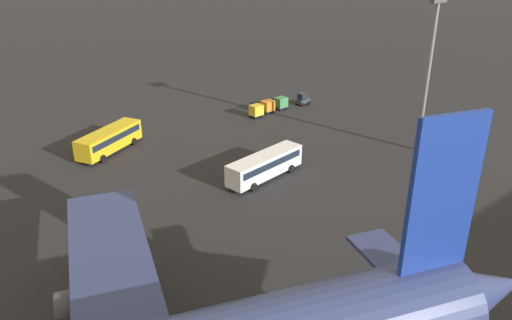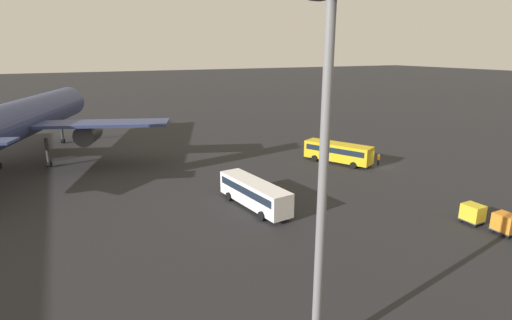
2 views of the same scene
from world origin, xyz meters
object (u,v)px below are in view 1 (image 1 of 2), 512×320
shuttle_bus_far (265,164)px  cargo_cart_orange (268,106)px  baggage_tug (303,99)px  cargo_cart_yellow (256,110)px  shuttle_bus_near (109,139)px  cargo_cart_green (281,102)px  worker_person (120,130)px

shuttle_bus_far → cargo_cart_orange: bearing=-139.4°
shuttle_bus_far → baggage_tug: (-24.23, -18.13, -0.89)m
shuttle_bus_far → cargo_cart_yellow: 22.63m
shuttle_bus_far → cargo_cart_yellow: shuttle_bus_far is taller
shuttle_bus_far → shuttle_bus_near: bearing=-69.0°
shuttle_bus_near → cargo_cart_green: 30.37m
baggage_tug → worker_person: 31.84m
shuttle_bus_near → cargo_cart_yellow: (-24.42, 1.67, -0.67)m
shuttle_bus_near → worker_person: 6.22m
cargo_cart_orange → worker_person: bearing=-14.0°
cargo_cart_orange → cargo_cart_yellow: 3.02m
baggage_tug → cargo_cart_green: (4.66, -0.51, 0.25)m
baggage_tug → cargo_cart_yellow: 10.59m
baggage_tug → cargo_cart_green: 4.69m
worker_person → shuttle_bus_far: bearing=105.9°
shuttle_bus_near → baggage_tug: size_ratio=4.31×
shuttle_bus_near → worker_person: size_ratio=6.17×
shuttle_bus_far → baggage_tug: shuttle_bus_far is taller
shuttle_bus_near → cargo_cart_orange: 27.41m
shuttle_bus_near → shuttle_bus_far: bearing=92.3°
cargo_cart_yellow → worker_person: bearing=-17.5°
worker_person → cargo_cart_yellow: size_ratio=0.84×
shuttle_bus_far → cargo_cart_orange: 24.96m
worker_person → baggage_tug: bearing=168.4°
cargo_cart_orange → shuttle_bus_far: bearing=48.3°
baggage_tug → cargo_cart_green: size_ratio=1.21×
cargo_cart_orange → baggage_tug: bearing=176.3°
cargo_cart_green → cargo_cart_yellow: (5.93, 0.60, 0.00)m
worker_person → cargo_cart_green: bearing=167.5°
shuttle_bus_near → cargo_cart_green: size_ratio=5.21×
shuttle_bus_near → cargo_cart_yellow: size_ratio=5.21×
shuttle_bus_near → cargo_cart_green: (-30.35, 1.07, -0.67)m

